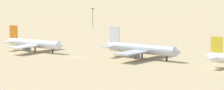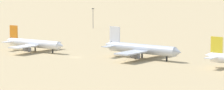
{
  "view_description": "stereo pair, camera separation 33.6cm",
  "coord_description": "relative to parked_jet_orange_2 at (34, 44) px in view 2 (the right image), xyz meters",
  "views": [
    {
      "loc": [
        134.85,
        -209.37,
        35.22
      ],
      "look_at": [
        16.52,
        3.66,
        6.0
      ],
      "focal_mm": 91.31,
      "sensor_mm": 36.0,
      "label": 1
    },
    {
      "loc": [
        135.14,
        -209.2,
        35.22
      ],
      "look_at": [
        16.52,
        3.66,
        6.0
      ],
      "focal_mm": 91.31,
      "sensor_mm": 36.0,
      "label": 2
    }
  ],
  "objects": [
    {
      "name": "light_pole_mid",
      "position": [
        -38.65,
        118.86,
        4.17
      ],
      "size": [
        1.8,
        0.5,
        13.79
      ],
      "color": "#59595E",
      "rests_on": "ground"
    },
    {
      "name": "ground",
      "position": [
        27.33,
        -6.07,
        -3.9
      ],
      "size": [
        4000.0,
        4000.0,
        0.0
      ],
      "primitive_type": "plane",
      "color": "tan"
    },
    {
      "name": "parked_jet_white_3",
      "position": [
        54.84,
        3.62,
        0.44
      ],
      "size": [
        40.12,
        34.09,
        13.26
      ],
      "rotation": [
        0.0,
        0.0,
        -0.15
      ],
      "color": "silver",
      "rests_on": "ground"
    },
    {
      "name": "parked_jet_orange_2",
      "position": [
        0.0,
        0.0,
        0.0
      ],
      "size": [
        36.07,
        30.46,
        11.91
      ],
      "rotation": [
        0.0,
        0.0,
        -0.09
      ],
      "color": "white",
      "rests_on": "ground"
    }
  ]
}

